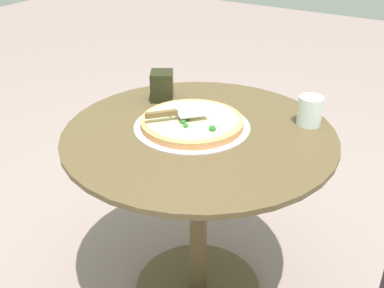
% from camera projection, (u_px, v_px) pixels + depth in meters
% --- Properties ---
extents(ground_plane, '(10.00, 10.00, 0.00)m').
position_uv_depth(ground_plane, '(198.00, 288.00, 1.94)').
color(ground_plane, gray).
extents(patio_table, '(0.93, 0.93, 0.72)m').
position_uv_depth(patio_table, '(199.00, 180.00, 1.68)').
color(patio_table, brown).
rests_on(patio_table, ground).
extents(pizza_on_tray, '(0.40, 0.40, 0.05)m').
position_uv_depth(pizza_on_tray, '(192.00, 123.00, 1.62)').
color(pizza_on_tray, silver).
rests_on(pizza_on_tray, patio_table).
extents(pizza_server, '(0.19, 0.18, 0.02)m').
position_uv_depth(pizza_server, '(176.00, 113.00, 1.59)').
color(pizza_server, silver).
rests_on(pizza_server, pizza_on_tray).
extents(drinking_cup, '(0.08, 0.08, 0.10)m').
position_uv_depth(drinking_cup, '(310.00, 111.00, 1.62)').
color(drinking_cup, silver).
rests_on(drinking_cup, patio_table).
extents(napkin_dispenser, '(0.12, 0.12, 0.11)m').
position_uv_depth(napkin_dispenser, '(162.00, 86.00, 1.81)').
color(napkin_dispenser, black).
rests_on(napkin_dispenser, patio_table).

